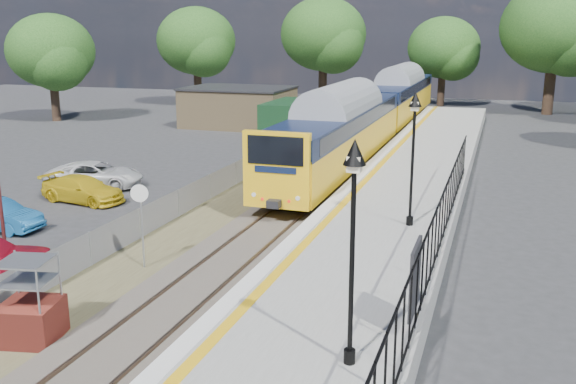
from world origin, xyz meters
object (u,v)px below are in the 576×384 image
at_px(train, 377,109).
at_px(car_white, 95,175).
at_px(victorian_lamp_south, 353,201).
at_px(victorian_lamp_north, 414,128).
at_px(brick_plinth, 29,303).
at_px(speed_sign, 141,212).
at_px(car_yellow, 83,189).

bearing_deg(train, car_white, -121.61).
distance_m(victorian_lamp_south, car_white, 21.86).
xyz_separation_m(victorian_lamp_north, brick_plinth, (-7.80, -9.85, -3.26)).
distance_m(victorian_lamp_south, speed_sign, 9.94).
height_order(speed_sign, car_yellow, speed_sign).
relative_size(victorian_lamp_north, brick_plinth, 2.14).
height_order(train, brick_plinth, train).
xyz_separation_m(victorian_lamp_north, speed_sign, (-7.80, -4.61, -2.39)).
bearing_deg(victorian_lamp_north, victorian_lamp_south, -88.85).
bearing_deg(train, car_yellow, -115.72).
bearing_deg(victorian_lamp_north, brick_plinth, -128.39).
relative_size(speed_sign, car_yellow, 0.70).
bearing_deg(car_yellow, car_white, 31.03).
bearing_deg(brick_plinth, victorian_lamp_north, 51.61).
bearing_deg(speed_sign, train, 66.54).
xyz_separation_m(speed_sign, car_white, (-8.04, 9.00, -1.27)).
bearing_deg(brick_plinth, speed_sign, 90.00).
xyz_separation_m(victorian_lamp_north, train, (-5.30, 21.52, -1.96)).
bearing_deg(car_white, victorian_lamp_north, -120.59).
relative_size(car_yellow, car_white, 0.87).
distance_m(victorian_lamp_north, brick_plinth, 12.98).
bearing_deg(victorian_lamp_north, car_white, 164.49).
height_order(train, car_yellow, train).
height_order(brick_plinth, car_yellow, brick_plinth).
relative_size(victorian_lamp_south, speed_sign, 1.64).
xyz_separation_m(train, speed_sign, (-2.50, -26.13, -0.44)).
xyz_separation_m(train, brick_plinth, (-2.50, -31.37, -1.31)).
xyz_separation_m(train, car_yellow, (-9.45, -19.62, -1.76)).
bearing_deg(train, victorian_lamp_north, -76.17).
distance_m(train, car_white, 20.18).
height_order(victorian_lamp_north, car_white, victorian_lamp_north).
distance_m(victorian_lamp_south, car_yellow, 19.47).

